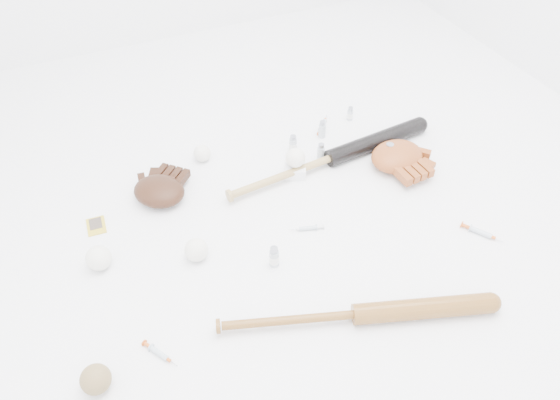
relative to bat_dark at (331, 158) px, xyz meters
name	(u,v)px	position (x,y,z in m)	size (l,w,h in m)	color
bat_dark	(331,158)	(0.00, 0.00, 0.00)	(0.93, 0.07, 0.07)	black
bat_wood	(356,314)	(-0.27, -0.67, 0.00)	(0.86, 0.06, 0.06)	brown
glove_dark	(159,191)	(-0.66, 0.08, 0.01)	(0.23, 0.23, 0.08)	black
glove_tan	(397,156)	(0.23, -0.11, 0.01)	(0.25, 0.25, 0.09)	brown
trading_card	(96,226)	(-0.90, 0.04, -0.03)	(0.06, 0.09, 0.00)	gold
pedestal	(295,170)	(-0.15, 0.01, -0.01)	(0.08, 0.08, 0.04)	white
baseball_on_pedestal	(295,158)	(-0.15, 0.01, 0.05)	(0.07, 0.07, 0.07)	white
baseball_left	(99,258)	(-0.92, -0.15, 0.01)	(0.08, 0.08, 0.08)	white
baseball_upper	(202,153)	(-0.45, 0.23, 0.00)	(0.07, 0.07, 0.07)	white
baseball_mid	(196,250)	(-0.62, -0.24, 0.00)	(0.08, 0.08, 0.08)	white
baseball_aged	(96,379)	(-1.01, -0.57, 0.01)	(0.08, 0.08, 0.08)	olive
syringe_0	(159,353)	(-0.83, -0.54, -0.03)	(0.14, 0.02, 0.02)	#ADBCC6
syringe_1	(308,228)	(-0.24, -0.28, -0.03)	(0.13, 0.02, 0.02)	#ADBCC6
syringe_2	(323,125)	(0.09, 0.23, -0.02)	(0.16, 0.03, 0.02)	#ADBCC6
syringe_3	(481,232)	(0.29, -0.54, -0.02)	(0.16, 0.03, 0.02)	#ADBCC6
vial_0	(322,129)	(0.05, 0.18, 0.00)	(0.03, 0.03, 0.08)	#B2BBC4
vial_1	(321,152)	(-0.02, 0.05, 0.00)	(0.03, 0.03, 0.07)	#B2BBC4
vial_2	(293,144)	(-0.10, 0.14, 0.00)	(0.03, 0.03, 0.08)	#B2BBC4
vial_3	(389,153)	(0.21, -0.08, 0.01)	(0.04, 0.04, 0.09)	#B2BBC4
vial_4	(274,256)	(-0.40, -0.37, 0.01)	(0.03, 0.03, 0.08)	#B2BBC4
vial_5	(350,114)	(0.22, 0.23, 0.00)	(0.02, 0.02, 0.06)	#B2BBC4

